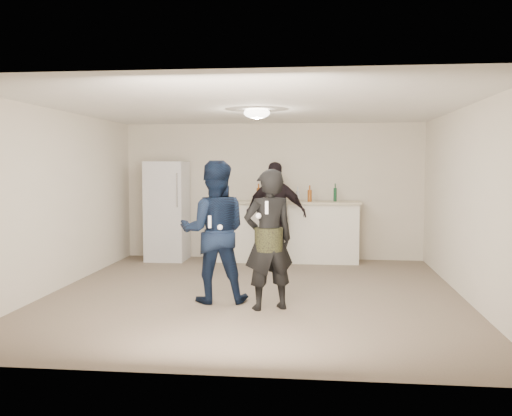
# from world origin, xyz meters

# --- Properties ---
(floor) EXTENTS (6.00, 6.00, 0.00)m
(floor) POSITION_xyz_m (0.00, 0.00, 0.00)
(floor) COLOR #6B5B4C
(floor) RESTS_ON ground
(ceiling) EXTENTS (6.00, 6.00, 0.00)m
(ceiling) POSITION_xyz_m (0.00, 0.00, 2.50)
(ceiling) COLOR silver
(ceiling) RESTS_ON wall_back
(wall_back) EXTENTS (6.00, 0.00, 6.00)m
(wall_back) POSITION_xyz_m (0.00, 3.00, 1.25)
(wall_back) COLOR beige
(wall_back) RESTS_ON floor
(wall_front) EXTENTS (6.00, 0.00, 6.00)m
(wall_front) POSITION_xyz_m (0.00, -3.00, 1.25)
(wall_front) COLOR beige
(wall_front) RESTS_ON floor
(wall_left) EXTENTS (0.00, 6.00, 6.00)m
(wall_left) POSITION_xyz_m (-2.75, 0.00, 1.25)
(wall_left) COLOR beige
(wall_left) RESTS_ON floor
(wall_right) EXTENTS (0.00, 6.00, 6.00)m
(wall_right) POSITION_xyz_m (2.75, 0.00, 1.25)
(wall_right) COLOR beige
(wall_right) RESTS_ON floor
(counter) EXTENTS (2.60, 0.56, 1.05)m
(counter) POSITION_xyz_m (0.25, 2.67, 0.53)
(counter) COLOR white
(counter) RESTS_ON floor
(counter_top) EXTENTS (2.68, 0.64, 0.04)m
(counter_top) POSITION_xyz_m (0.25, 2.67, 1.07)
(counter_top) COLOR beige
(counter_top) RESTS_ON counter
(fridge) EXTENTS (0.70, 0.70, 1.80)m
(fridge) POSITION_xyz_m (-1.90, 2.60, 0.90)
(fridge) COLOR silver
(fridge) RESTS_ON floor
(fridge_handle) EXTENTS (0.02, 0.02, 0.60)m
(fridge_handle) POSITION_xyz_m (-1.62, 2.23, 1.30)
(fridge_handle) COLOR silver
(fridge_handle) RESTS_ON fridge
(ceiling_dome) EXTENTS (0.36, 0.36, 0.16)m
(ceiling_dome) POSITION_xyz_m (0.00, 0.30, 2.45)
(ceiling_dome) COLOR white
(ceiling_dome) RESTS_ON ceiling
(shaker) EXTENTS (0.08, 0.08, 0.17)m
(shaker) POSITION_xyz_m (0.03, 2.53, 1.18)
(shaker) COLOR silver
(shaker) RESTS_ON counter_top
(man) EXTENTS (0.96, 0.80, 1.79)m
(man) POSITION_xyz_m (-0.46, -0.46, 0.90)
(man) COLOR #0F203F
(man) RESTS_ON floor
(woman) EXTENTS (0.73, 0.62, 1.69)m
(woman) POSITION_xyz_m (0.26, -0.78, 0.84)
(woman) COLOR black
(woman) RESTS_ON floor
(camo_shorts) EXTENTS (0.34, 0.34, 0.28)m
(camo_shorts) POSITION_xyz_m (0.26, -0.78, 0.85)
(camo_shorts) COLOR #2D3216
(camo_shorts) RESTS_ON woman
(spectator) EXTENTS (1.08, 0.52, 1.79)m
(spectator) POSITION_xyz_m (0.12, 2.20, 0.90)
(spectator) COLOR black
(spectator) RESTS_ON floor
(remote_man) EXTENTS (0.04, 0.04, 0.15)m
(remote_man) POSITION_xyz_m (-0.46, -0.74, 1.05)
(remote_man) COLOR white
(remote_man) RESTS_ON man
(nunchuk_man) EXTENTS (0.07, 0.07, 0.07)m
(nunchuk_man) POSITION_xyz_m (-0.34, -0.71, 0.98)
(nunchuk_man) COLOR white
(nunchuk_man) RESTS_ON man
(remote_woman) EXTENTS (0.04, 0.04, 0.15)m
(remote_woman) POSITION_xyz_m (0.26, -1.03, 1.25)
(remote_woman) COLOR silver
(remote_woman) RESTS_ON woman
(nunchuk_woman) EXTENTS (0.07, 0.07, 0.07)m
(nunchuk_woman) POSITION_xyz_m (0.16, -1.00, 1.15)
(nunchuk_woman) COLOR white
(nunchuk_woman) RESTS_ON woman
(bottle_cluster) EXTENTS (1.45, 0.39, 0.24)m
(bottle_cluster) POSITION_xyz_m (0.40, 2.69, 1.20)
(bottle_cluster) COLOR #ADB3B8
(bottle_cluster) RESTS_ON counter_top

